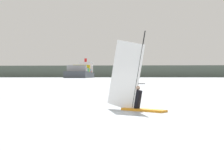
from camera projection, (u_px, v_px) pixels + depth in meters
ground_plane at (98, 115)px, 16.54m from camera, size 4000.00×4000.00×0.00m
windsurfer at (133, 88)px, 18.98m from camera, size 3.14×2.49×4.23m
cargo_ship at (82, 73)px, 516.07m from camera, size 32.88×194.67×31.67m
distant_headland at (78, 73)px, 1037.80m from camera, size 1186.19×494.18×26.68m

